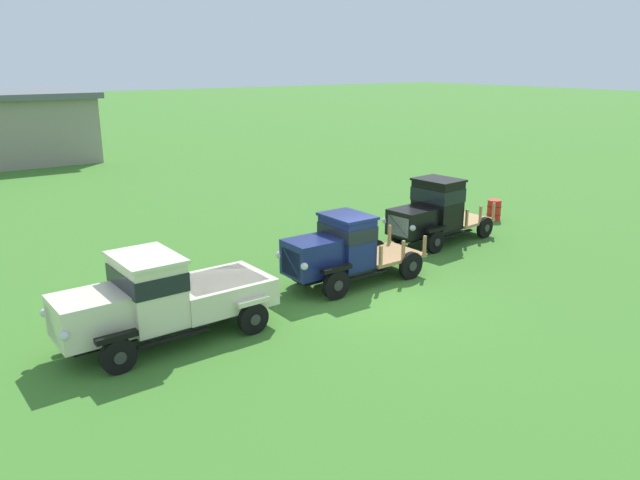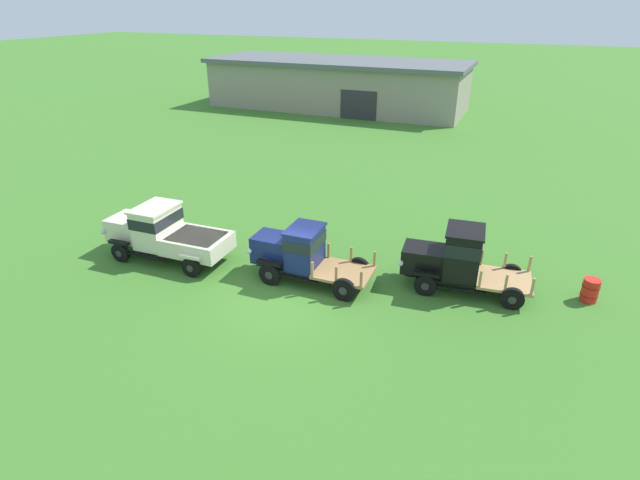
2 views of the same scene
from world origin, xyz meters
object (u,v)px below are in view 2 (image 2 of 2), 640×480
object	(u,v)px
vintage_truck_foreground_near	(165,232)
vintage_truck_second_in_line	(299,252)
farm_shed	(337,84)
vintage_truck_midrow_center	(456,258)
oil_drum_beside_row	(590,290)

from	to	relation	value
vintage_truck_foreground_near	vintage_truck_second_in_line	bearing A→B (deg)	5.32
farm_shed	vintage_truck_second_in_line	world-z (taller)	farm_shed
farm_shed	vintage_truck_second_in_line	distance (m)	32.28
vintage_truck_foreground_near	vintage_truck_second_in_line	world-z (taller)	vintage_truck_foreground_near
farm_shed	vintage_truck_second_in_line	xyz separation A→B (m)	(10.43, -30.52, -1.11)
vintage_truck_second_in_line	vintage_truck_midrow_center	distance (m)	5.53
farm_shed	vintage_truck_foreground_near	bearing A→B (deg)	-81.14
vintage_truck_midrow_center	oil_drum_beside_row	world-z (taller)	vintage_truck_midrow_center
vintage_truck_foreground_near	vintage_truck_midrow_center	distance (m)	11.10
farm_shed	vintage_truck_midrow_center	xyz separation A→B (m)	(15.74, -28.95, -1.02)
vintage_truck_foreground_near	vintage_truck_second_in_line	xyz separation A→B (m)	(5.59, 0.52, 0.04)
vintage_truck_foreground_near	vintage_truck_second_in_line	distance (m)	5.62
farm_shed	vintage_truck_midrow_center	world-z (taller)	farm_shed
vintage_truck_foreground_near	vintage_truck_midrow_center	world-z (taller)	vintage_truck_midrow_center
vintage_truck_second_in_line	oil_drum_beside_row	size ratio (longest dim) A/B	5.44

